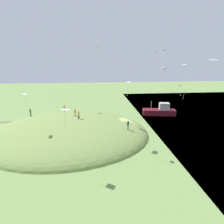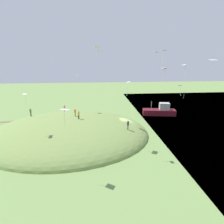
% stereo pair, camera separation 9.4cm
% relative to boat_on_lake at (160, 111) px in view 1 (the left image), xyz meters
% --- Properties ---
extents(ground_plane, '(160.00, 160.00, 0.00)m').
position_rel_boat_on_lake_xyz_m(ground_plane, '(10.75, 9.12, -1.08)').
color(ground_plane, '#6D8D4A').
extents(grass_hill, '(31.43, 25.89, 6.27)m').
position_rel_boat_on_lake_xyz_m(grass_hill, '(22.48, 10.87, -1.08)').
color(grass_hill, olive).
rests_on(grass_hill, ground_plane).
extents(dirt_path, '(14.86, 3.55, 0.04)m').
position_rel_boat_on_lake_xyz_m(dirt_path, '(39.27, 2.25, -1.06)').
color(dirt_path, brown).
rests_on(dirt_path, ground_plane).
extents(boat_on_lake, '(8.78, 3.88, 3.72)m').
position_rel_boat_on_lake_xyz_m(boat_on_lake, '(0.00, 0.00, 0.00)').
color(boat_on_lake, '#56121C').
rests_on(boat_on_lake, lake_water).
extents(person_with_child, '(0.48, 0.48, 1.66)m').
position_rel_boat_on_lake_xyz_m(person_with_child, '(21.28, 8.99, 3.07)').
color(person_with_child, '#24354E').
rests_on(person_with_child, grass_hill).
extents(person_on_hilltop, '(0.43, 0.43, 1.69)m').
position_rel_boat_on_lake_xyz_m(person_on_hilltop, '(20.43, 10.74, 3.09)').
color(person_on_hilltop, '#352E24').
rests_on(person_on_hilltop, grass_hill).
extents(person_watching_kites, '(0.49, 0.49, 1.85)m').
position_rel_boat_on_lake_xyz_m(person_watching_kites, '(25.02, -0.53, 1.48)').
color(person_watching_kites, '#363A28').
rests_on(person_watching_kites, grass_hill).
extents(person_near_shore, '(0.39, 0.39, 1.75)m').
position_rel_boat_on_lake_xyz_m(person_near_shore, '(11.32, 14.43, 2.06)').
color(person_near_shore, black).
rests_on(person_near_shore, grass_hill).
extents(person_walking_path, '(0.56, 0.56, 1.85)m').
position_rel_boat_on_lake_xyz_m(person_walking_path, '(31.36, 5.23, 2.29)').
color(person_walking_path, brown).
rests_on(person_walking_path, grass_hill).
extents(kite_0, '(0.81, 0.79, 1.14)m').
position_rel_boat_on_lake_xyz_m(kite_0, '(27.32, -3.01, 12.78)').
color(kite_0, white).
extents(kite_1, '(0.78, 0.74, 2.10)m').
position_rel_boat_on_lake_xyz_m(kite_1, '(8.26, 21.33, 14.11)').
color(kite_1, silver).
extents(kite_2, '(1.31, 1.23, 2.01)m').
position_rel_boat_on_lake_xyz_m(kite_2, '(20.49, 24.76, 7.77)').
color(kite_2, white).
extents(kite_3, '(0.64, 0.85, 2.13)m').
position_rel_boat_on_lake_xyz_m(kite_3, '(2.00, 14.60, 12.20)').
color(kite_3, white).
extents(kite_4, '(0.63, 0.87, 1.69)m').
position_rel_boat_on_lake_xyz_m(kite_4, '(27.86, 16.20, 8.03)').
color(kite_4, white).
extents(kite_5, '(0.76, 0.77, 2.15)m').
position_rel_boat_on_lake_xyz_m(kite_5, '(0.56, 10.94, 8.11)').
color(kite_5, white).
extents(kite_6, '(1.01, 0.71, 1.22)m').
position_rel_boat_on_lake_xyz_m(kite_6, '(16.04, 9.31, 14.58)').
color(kite_6, white).
extents(kite_7, '(1.08, 1.35, 2.10)m').
position_rel_boat_on_lake_xyz_m(kite_7, '(4.04, 10.97, 11.58)').
color(kite_7, white).
extents(kite_8, '(1.17, 1.21, 2.01)m').
position_rel_boat_on_lake_xyz_m(kite_8, '(20.81, 3.52, 9.71)').
color(kite_8, white).
extents(kite_9, '(0.49, 0.68, 2.03)m').
position_rel_boat_on_lake_xyz_m(kite_9, '(12.47, 19.86, 10.02)').
color(kite_9, white).
extents(kite_10, '(0.77, 0.58, 1.57)m').
position_rel_boat_on_lake_xyz_m(kite_10, '(6.30, 16.81, 11.76)').
color(kite_10, silver).
extents(kite_11, '(1.05, 0.82, 1.12)m').
position_rel_boat_on_lake_xyz_m(kite_11, '(2.94, 23.55, 13.16)').
color(kite_11, silver).
extents(kite_12, '(0.78, 1.12, 1.23)m').
position_rel_boat_on_lake_xyz_m(kite_12, '(3.49, 4.01, 14.74)').
color(kite_12, silver).
extents(kite_13, '(1.18, 1.28, 1.40)m').
position_rel_boat_on_lake_xyz_m(kite_13, '(16.64, 15.78, 14.95)').
color(kite_13, white).
extents(kite_14, '(0.84, 0.74, 1.57)m').
position_rel_boat_on_lake_xyz_m(kite_14, '(-2.05, 7.92, 6.38)').
color(kite_14, white).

